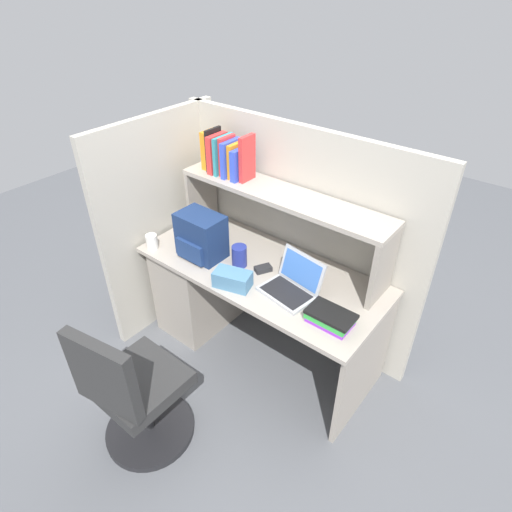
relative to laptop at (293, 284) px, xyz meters
name	(u,v)px	position (x,y,z in m)	size (l,w,h in m)	color
ground_plane	(260,348)	(-0.29, 0.07, -0.78)	(8.00, 8.00, 0.00)	#595B60
desk	(218,284)	(-0.67, 0.07, -0.38)	(1.60, 0.70, 0.73)	#AAA093
cubicle_partition_rear	(295,237)	(-0.29, 0.45, -0.01)	(1.84, 0.05, 1.55)	#B2ADA0
cubicle_partition_left	(164,222)	(-1.14, 0.02, -0.01)	(0.05, 1.06, 1.55)	#B2ADA0
overhead_hutch	(281,207)	(-0.29, 0.27, 0.30)	(1.44, 0.28, 0.45)	gray
reference_books_on_shelf	(227,156)	(-0.73, 0.26, 0.52)	(0.36, 0.18, 0.29)	orange
laptop	(293,284)	(0.00, 0.00, 0.00)	(0.35, 0.30, 0.22)	#B7BABF
backpack	(201,236)	(-0.68, -0.06, 0.09)	(0.30, 0.22, 0.30)	navy
computer_mouse	(263,269)	(-0.26, 0.05, -0.03)	(0.06, 0.10, 0.03)	#262628
paper_cup	(152,242)	(-1.00, -0.21, 0.00)	(0.08, 0.08, 0.10)	white
tissue_box	(232,279)	(-0.31, -0.18, 0.00)	(0.22, 0.12, 0.10)	teal
snack_canister	(239,256)	(-0.41, 0.01, 0.02)	(0.10, 0.10, 0.14)	navy
desk_book_stack	(330,317)	(0.31, -0.09, -0.01)	(0.25, 0.16, 0.08)	purple
office_chair	(134,396)	(-0.38, -0.92, -0.39)	(0.52, 0.52, 0.93)	black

